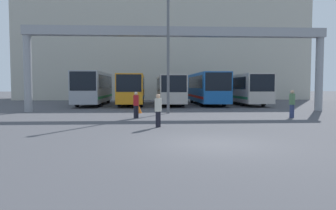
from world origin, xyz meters
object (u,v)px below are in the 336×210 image
object	(u,v)px
pedestrian_near_center	(292,103)
lamp_post	(168,48)
traffic_cone	(139,109)
bus_slot_1	(132,88)
bus_slot_4	(243,87)
pedestrian_near_right	(158,110)
bus_slot_3	(207,87)
bus_slot_0	(94,86)
bus_slot_2	(170,88)
pedestrian_mid_left	(136,104)

from	to	relation	value
pedestrian_near_center	lamp_post	size ratio (longest dim) A/B	0.20
traffic_cone	bus_slot_1	bearing A→B (deg)	95.75
bus_slot_4	pedestrian_near_right	xyz separation A→B (m)	(-9.70, -19.05, -0.95)
pedestrian_near_center	bus_slot_3	bearing A→B (deg)	-111.97
bus_slot_0	bus_slot_1	world-z (taller)	bus_slot_0
bus_slot_1	bus_slot_3	size ratio (longest dim) A/B	0.87
bus_slot_2	pedestrian_mid_left	size ratio (longest dim) A/B	7.35
bus_slot_1	bus_slot_4	xyz separation A→B (m)	(11.89, 0.91, 0.02)
bus_slot_0	bus_slot_3	xyz separation A→B (m)	(11.89, 0.21, -0.03)
bus_slot_3	traffic_cone	xyz separation A→B (m)	(-6.91, -10.79, -1.59)
bus_slot_1	pedestrian_mid_left	xyz separation A→B (m)	(0.95, -13.65, -0.92)
bus_slot_3	pedestrian_near_center	distance (m)	15.07
lamp_post	traffic_cone	bearing A→B (deg)	173.27
bus_slot_1	pedestrian_near_center	xyz separation A→B (m)	(10.68, -14.03, -0.86)
pedestrian_near_center	traffic_cone	size ratio (longest dim) A/B	2.94
bus_slot_0	lamp_post	xyz separation A→B (m)	(7.10, -10.83, 2.78)
bus_slot_1	pedestrian_near_right	distance (m)	18.29
bus_slot_4	lamp_post	distance (m)	14.49
bus_slot_1	lamp_post	world-z (taller)	lamp_post
pedestrian_near_center	pedestrian_near_right	world-z (taller)	pedestrian_near_center
bus_slot_1	pedestrian_mid_left	size ratio (longest dim) A/B	6.35
bus_slot_4	bus_slot_3	bearing A→B (deg)	-177.82
bus_slot_2	pedestrian_near_center	distance (m)	16.32
bus_slot_1	pedestrian_near_right	size ratio (longest dim) A/B	6.44
bus_slot_1	traffic_cone	size ratio (longest dim) A/B	17.53
bus_slot_4	lamp_post	world-z (taller)	lamp_post
bus_slot_2	pedestrian_near_center	world-z (taller)	bus_slot_2
bus_slot_1	lamp_post	xyz separation A→B (m)	(3.14, -10.28, 2.91)
bus_slot_4	pedestrian_near_right	bearing A→B (deg)	-116.99
bus_slot_3	pedestrian_mid_left	xyz separation A→B (m)	(-6.98, -14.41, -1.02)
bus_slot_3	lamp_post	world-z (taller)	lamp_post
bus_slot_1	bus_slot_2	bearing A→B (deg)	11.70
pedestrian_near_center	bus_slot_2	bearing A→B (deg)	-98.18
traffic_cone	pedestrian_mid_left	bearing A→B (deg)	-91.03
bus_slot_2	pedestrian_near_right	xyz separation A→B (m)	(-1.78, -18.96, -0.89)
lamp_post	bus_slot_0	bearing A→B (deg)	123.27
pedestrian_near_right	pedestrian_mid_left	distance (m)	4.66
pedestrian_near_right	traffic_cone	distance (m)	8.21
bus_slot_4	traffic_cone	xyz separation A→B (m)	(-10.88, -10.94, -1.51)
pedestrian_near_center	pedestrian_near_right	size ratio (longest dim) A/B	1.08
bus_slot_0	bus_slot_4	bearing A→B (deg)	1.32
bus_slot_1	bus_slot_2	world-z (taller)	bus_slot_1
bus_slot_1	bus_slot_2	size ratio (longest dim) A/B	0.86
traffic_cone	pedestrian_near_right	bearing A→B (deg)	-81.76
bus_slot_0	lamp_post	distance (m)	13.24
bus_slot_0	bus_slot_3	bearing A→B (deg)	1.04
bus_slot_2	pedestrian_near_right	world-z (taller)	bus_slot_2
bus_slot_1	pedestrian_mid_left	bearing A→B (deg)	-86.04
bus_slot_0	pedestrian_mid_left	bearing A→B (deg)	-70.92
bus_slot_1	traffic_cone	bearing A→B (deg)	-84.25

